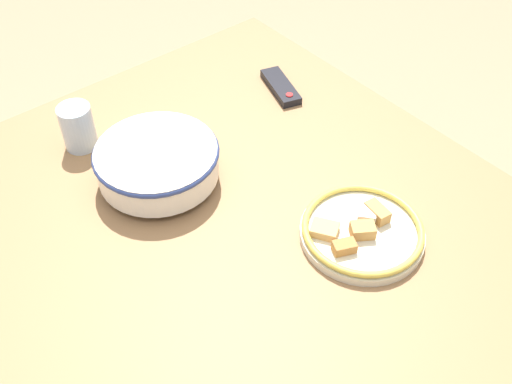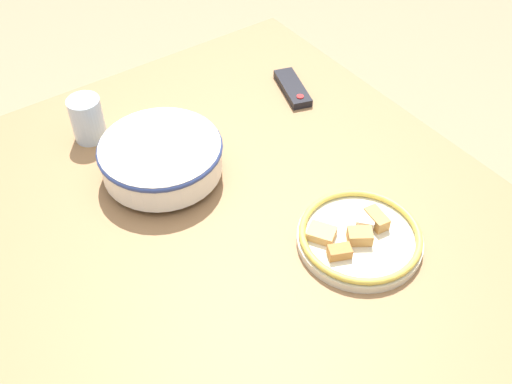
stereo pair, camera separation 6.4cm
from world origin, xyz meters
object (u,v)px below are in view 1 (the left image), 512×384
(noodle_bowl, at_px, (157,162))
(food_plate, at_px, (362,231))
(drinking_glass, at_px, (78,127))
(tv_remote, at_px, (281,87))

(noodle_bowl, relative_size, food_plate, 1.08)
(noodle_bowl, bearing_deg, drinking_glass, -160.06)
(noodle_bowl, distance_m, tv_remote, 0.44)
(noodle_bowl, xyz_separation_m, tv_remote, (-0.08, 0.43, -0.04))
(noodle_bowl, xyz_separation_m, food_plate, (0.40, 0.22, -0.03))
(food_plate, distance_m, tv_remote, 0.53)
(tv_remote, distance_m, drinking_glass, 0.53)
(noodle_bowl, relative_size, drinking_glass, 2.50)
(tv_remote, relative_size, drinking_glass, 1.52)
(food_plate, distance_m, drinking_glass, 0.69)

